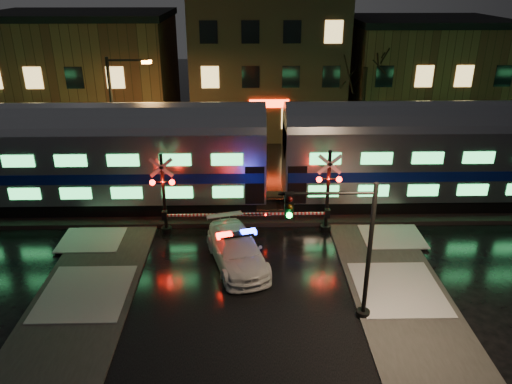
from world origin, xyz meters
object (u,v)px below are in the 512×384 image
police_car (237,250)px  crossing_signal_left (171,202)px  crossing_signal_right (321,200)px  traffic_light (346,250)px  streetlight (118,114)px

police_car → crossing_signal_left: 4.57m
crossing_signal_left → crossing_signal_right: bearing=0.0°
crossing_signal_right → crossing_signal_left: bearing=-180.0°
crossing_signal_right → traffic_light: size_ratio=1.10×
crossing_signal_right → streetlight: (-11.38, 6.69, 2.72)m
crossing_signal_right → crossing_signal_left: size_ratio=1.03×
crossing_signal_left → police_car: bearing=-42.4°
crossing_signal_left → streetlight: bearing=120.2°
police_car → crossing_signal_right: size_ratio=0.89×
police_car → streetlight: bearing=111.3°
crossing_signal_right → crossing_signal_left: (-7.48, -0.00, -0.05)m
crossing_signal_right → traffic_light: bearing=-91.1°
crossing_signal_right → streetlight: bearing=149.6°
police_car → crossing_signal_right: crossing_signal_right is taller
police_car → traffic_light: traffic_light is taller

